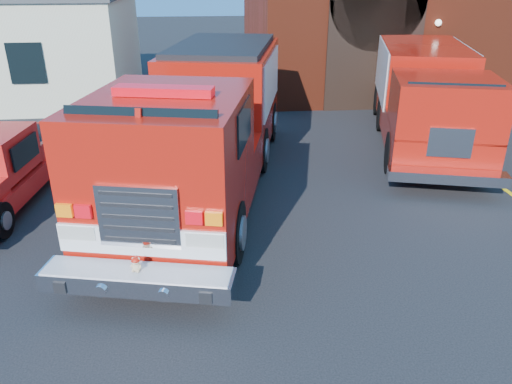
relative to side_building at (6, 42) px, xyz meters
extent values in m
plane|color=black|center=(9.00, -13.00, -2.20)|extent=(100.00, 100.00, 0.00)
cube|color=yellow|center=(15.50, -12.00, -2.20)|extent=(0.12, 3.00, 0.01)
cube|color=yellow|center=(15.50, -9.00, -2.20)|extent=(0.12, 3.00, 0.01)
cube|color=yellow|center=(15.50, -6.00, -2.20)|extent=(0.12, 3.00, 0.01)
cube|color=black|center=(14.50, -4.02, -0.20)|extent=(3.60, 0.12, 4.00)
cylinder|color=black|center=(14.50, -4.02, 1.80)|extent=(3.60, 0.12, 3.60)
cube|color=beige|center=(0.00, 0.00, -0.20)|extent=(10.00, 8.00, 4.00)
cube|color=black|center=(2.00, -4.03, -0.20)|extent=(1.20, 0.10, 1.40)
cylinder|color=black|center=(6.20, -13.87, -1.61)|extent=(0.64, 1.25, 1.19)
cylinder|color=black|center=(8.53, -14.40, -1.61)|extent=(0.64, 1.25, 1.19)
cube|color=#AC150B|center=(8.14, -10.75, -1.28)|extent=(4.81, 10.11, 0.97)
cube|color=#AC150B|center=(8.69, -8.33, -0.04)|extent=(3.70, 5.25, 1.73)
cube|color=#AC150B|center=(7.44, -13.82, 0.02)|extent=(3.41, 3.98, 1.62)
cube|color=black|center=(7.14, -15.14, 0.45)|extent=(2.34, 0.62, 1.02)
cube|color=red|center=(7.44, -13.82, 0.92)|extent=(1.77, 0.75, 0.15)
cube|color=white|center=(7.05, -15.53, -1.07)|extent=(2.65, 0.67, 0.48)
cube|color=silver|center=(7.04, -15.54, -0.63)|extent=(1.28, 0.35, 1.02)
cube|color=silver|center=(6.98, -15.82, -1.58)|extent=(3.09, 1.26, 0.30)
cube|color=#B7B7BF|center=(7.36, -8.02, -0.04)|extent=(0.91, 3.81, 1.41)
cube|color=#B7B7BF|center=(10.02, -8.63, -0.04)|extent=(0.91, 3.81, 1.41)
sphere|color=#DDB78B|center=(6.98, -15.82, -1.34)|extent=(0.17, 0.17, 0.14)
sphere|color=#DDB78B|center=(6.98, -15.83, -1.24)|extent=(0.14, 0.14, 0.11)
sphere|color=#DDB78B|center=(6.94, -15.80, -1.20)|extent=(0.05, 0.05, 0.04)
sphere|color=#DDB78B|center=(7.02, -15.82, -1.20)|extent=(0.05, 0.05, 0.04)
ellipsoid|color=red|center=(6.98, -15.82, -1.20)|extent=(0.14, 0.14, 0.07)
cylinder|color=red|center=(6.98, -15.83, -1.22)|extent=(0.16, 0.16, 0.01)
cube|color=red|center=(3.42, -9.65, -1.29)|extent=(1.98, 2.20, 0.53)
cylinder|color=black|center=(13.07, -10.45, -1.65)|extent=(0.64, 1.17, 1.11)
cylinder|color=black|center=(15.22, -11.04, -1.65)|extent=(0.64, 1.17, 1.11)
cube|color=#AC150B|center=(14.90, -8.01, -1.34)|extent=(4.59, 8.49, 0.91)
cube|color=#AC150B|center=(15.30, -6.54, -0.18)|extent=(3.78, 5.56, 1.52)
cube|color=#AC150B|center=(14.14, -10.74, -0.28)|extent=(3.09, 3.02, 1.32)
cube|color=#B7B7BF|center=(14.07, -6.20, -0.28)|extent=(1.17, 4.11, 1.72)
cube|color=#B7B7BF|center=(16.53, -6.88, -0.28)|extent=(1.17, 4.11, 1.72)
cube|color=silver|center=(13.75, -12.16, -1.65)|extent=(2.76, 1.16, 0.25)
camera|label=1|loc=(8.12, -22.48, 2.87)|focal=35.00mm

